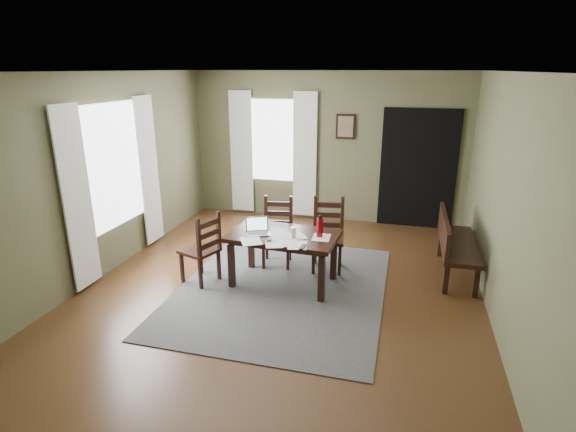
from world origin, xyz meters
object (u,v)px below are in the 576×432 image
(chair_end, at_px, (202,249))
(water_bottle, at_px, (320,227))
(chair_back_left, at_px, (277,232))
(bench, at_px, (453,241))
(laptop, at_px, (257,229))
(chair_back_right, at_px, (328,235))
(dining_table, at_px, (283,240))

(chair_end, relative_size, water_bottle, 3.41)
(chair_back_left, height_order, bench, chair_back_left)
(chair_end, distance_m, laptop, 0.78)
(chair_back_right, height_order, bench, chair_back_right)
(chair_back_right, xyz_separation_m, water_bottle, (-0.01, -0.61, 0.33))
(dining_table, bearing_deg, laptop, -167.32)
(chair_back_left, relative_size, laptop, 2.69)
(chair_end, height_order, chair_back_left, chair_back_left)
(chair_back_right, distance_m, laptop, 1.09)
(dining_table, distance_m, laptop, 0.37)
(dining_table, relative_size, chair_back_left, 1.47)
(chair_back_left, distance_m, chair_back_right, 0.73)
(bench, distance_m, laptop, 2.68)
(bench, relative_size, laptop, 4.03)
(bench, distance_m, water_bottle, 1.93)
(chair_end, relative_size, chair_back_right, 0.95)
(dining_table, bearing_deg, water_bottle, 5.96)
(chair_end, height_order, chair_back_right, chair_back_right)
(laptop, bearing_deg, dining_table, -14.59)
(water_bottle, bearing_deg, chair_back_right, 89.46)
(chair_back_right, relative_size, bench, 0.69)
(dining_table, distance_m, chair_end, 1.08)
(chair_back_left, distance_m, laptop, 0.72)
(chair_back_left, relative_size, chair_back_right, 0.96)
(dining_table, bearing_deg, chair_end, -163.04)
(water_bottle, bearing_deg, chair_back_left, 141.03)
(chair_end, relative_size, chair_back_left, 0.99)
(chair_back_left, distance_m, bench, 2.44)
(chair_back_right, bearing_deg, dining_table, -134.71)
(bench, height_order, water_bottle, water_bottle)
(chair_end, relative_size, bench, 0.66)
(chair_back_left, height_order, water_bottle, chair_back_left)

